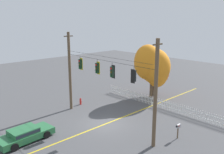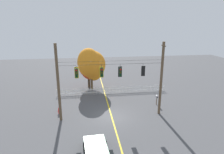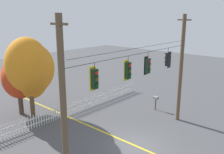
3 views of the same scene
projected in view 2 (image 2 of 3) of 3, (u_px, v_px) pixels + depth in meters
The scene contains 13 objects.
ground at pixel (112, 117), 22.63m from camera, with size 80.00×80.00×0.00m, color #4C4C4F.
lane_centerline_stripe at pixel (112, 116), 22.63m from camera, with size 0.16×36.00×0.01m, color gold.
signal_support_span at pixel (112, 81), 21.43m from camera, with size 11.88×1.10×8.63m.
traffic_signal_southbound_primary at pixel (76, 73), 20.65m from camera, with size 0.43×0.38×1.47m.
traffic_signal_westbound_side at pixel (102, 72), 21.02m from camera, with size 0.43×0.38×1.48m.
traffic_signal_eastbound_side at pixel (120, 72), 21.31m from camera, with size 0.43×0.38×1.51m.
traffic_signal_northbound_secondary at pixel (143, 71), 21.61m from camera, with size 0.43×0.38×1.42m.
white_picket_fence at pixel (112, 90), 29.83m from camera, with size 16.76×0.06×1.09m.
autumn_maple_near_fence at pixel (90, 68), 31.65m from camera, with size 3.42×3.64×5.25m.
autumn_maple_mid at pixel (92, 65), 30.53m from camera, with size 4.42×4.03×6.90m.
parked_car at pixel (97, 153), 15.40m from camera, with size 2.28×4.76×1.15m.
fire_hydrant at pixel (59, 111), 23.22m from camera, with size 0.38×0.22×0.80m.
roadside_mailbox at pixel (157, 97), 25.62m from camera, with size 0.25×0.44×1.32m.
Camera 2 is at (-2.79, -20.31, 10.64)m, focal length 30.92 mm.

